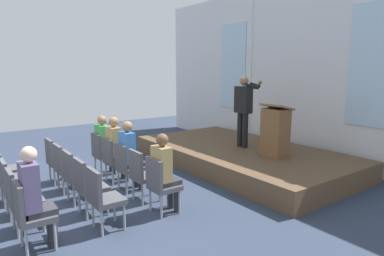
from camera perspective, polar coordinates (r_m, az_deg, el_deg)
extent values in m
plane|color=#2D384C|center=(6.34, -24.34, -12.62)|extent=(16.60, 16.60, 0.00)
cube|color=silver|center=(9.43, 16.34, 9.23)|extent=(10.94, 0.10, 4.56)
cube|color=silver|center=(10.87, 6.91, 10.29)|extent=(1.12, 0.04, 2.62)
cube|color=silver|center=(10.36, 9.61, 9.53)|extent=(0.20, 0.08, 4.56)
cube|color=silver|center=(8.21, 28.39, 9.26)|extent=(1.12, 0.04, 2.62)
cube|color=brown|center=(8.40, 8.30, -4.73)|extent=(5.37, 2.88, 0.44)
cylinder|color=black|center=(8.38, 8.08, -0.25)|extent=(0.14, 0.14, 0.84)
cylinder|color=black|center=(8.26, 8.94, -0.43)|extent=(0.14, 0.14, 0.84)
cube|color=black|center=(8.22, 8.64, 4.71)|extent=(0.42, 0.22, 0.63)
cube|color=#B28C19|center=(8.30, 9.22, 5.27)|extent=(0.06, 0.01, 0.38)
sphere|color=#8C6647|center=(8.20, 8.78, 7.85)|extent=(0.21, 0.21, 0.21)
cylinder|color=black|center=(8.44, 7.90, 5.52)|extent=(0.09, 0.28, 0.45)
cylinder|color=black|center=(8.18, 10.15, 6.90)|extent=(0.15, 0.36, 0.15)
cylinder|color=black|center=(8.30, 10.58, 7.11)|extent=(0.11, 0.34, 0.15)
sphere|color=#8C6647|center=(8.55, 11.41, 7.51)|extent=(0.10, 0.10, 0.10)
cylinder|color=black|center=(8.78, 8.43, -2.50)|extent=(0.28, 0.28, 0.03)
cylinder|color=black|center=(8.65, 8.56, 2.29)|extent=(0.02, 0.02, 1.45)
sphere|color=#262626|center=(8.58, 8.69, 7.36)|extent=(0.07, 0.07, 0.07)
cube|color=brown|center=(7.56, 13.83, -0.78)|extent=(0.52, 0.40, 1.05)
cube|color=brown|center=(7.49, 14.11, 3.49)|extent=(0.60, 0.48, 0.14)
cylinder|color=#99999E|center=(7.78, -12.71, -6.24)|extent=(0.04, 0.04, 0.40)
cylinder|color=#99999E|center=(8.10, -13.72, -5.63)|extent=(0.04, 0.04, 0.40)
cylinder|color=#99999E|center=(7.66, -15.06, -6.60)|extent=(0.04, 0.04, 0.40)
cylinder|color=#99999E|center=(7.98, -15.99, -5.96)|extent=(0.04, 0.04, 0.40)
cube|color=#47474C|center=(7.82, -14.45, -4.41)|extent=(0.46, 0.44, 0.08)
cube|color=#47474C|center=(7.69, -15.85, -2.64)|extent=(0.46, 0.06, 0.46)
cylinder|color=#2D2D33|center=(8.02, -13.42, -5.63)|extent=(0.10, 0.10, 0.44)
cylinder|color=#2D2D33|center=(7.86, -12.91, -5.93)|extent=(0.10, 0.10, 0.44)
cube|color=#2D2D33|center=(7.82, -14.06, -3.93)|extent=(0.34, 0.36, 0.12)
cube|color=green|center=(7.71, -14.92, -1.58)|extent=(0.36, 0.20, 0.56)
sphere|color=#8C6647|center=(7.65, -14.91, 1.30)|extent=(0.20, 0.20, 0.20)
cylinder|color=#99999E|center=(7.22, -10.68, -7.44)|extent=(0.04, 0.04, 0.40)
cylinder|color=#99999E|center=(7.53, -11.86, -6.74)|extent=(0.04, 0.04, 0.40)
cylinder|color=#99999E|center=(7.09, -13.19, -7.87)|extent=(0.04, 0.04, 0.40)
cylinder|color=#99999E|center=(7.41, -14.28, -7.13)|extent=(0.04, 0.04, 0.40)
cube|color=#47474C|center=(7.25, -12.58, -5.47)|extent=(0.46, 0.44, 0.08)
cube|color=#47474C|center=(7.11, -14.07, -3.59)|extent=(0.46, 0.06, 0.46)
cylinder|color=#2D2D33|center=(7.45, -11.51, -6.75)|extent=(0.10, 0.10, 0.44)
cylinder|color=#2D2D33|center=(7.30, -10.92, -7.10)|extent=(0.10, 0.10, 0.44)
cube|color=#2D2D33|center=(7.25, -12.16, -4.95)|extent=(0.34, 0.36, 0.12)
cube|color=#997F4C|center=(7.13, -13.07, -2.25)|extent=(0.36, 0.20, 0.61)
sphere|color=#8C6647|center=(7.06, -13.06, 1.04)|extent=(0.20, 0.20, 0.20)
cylinder|color=#99999E|center=(6.68, -8.31, -8.84)|extent=(0.04, 0.04, 0.40)
cylinder|color=#99999E|center=(6.98, -9.70, -8.03)|extent=(0.04, 0.04, 0.40)
cylinder|color=#99999E|center=(6.54, -10.98, -9.34)|extent=(0.04, 0.04, 0.40)
cylinder|color=#99999E|center=(6.85, -12.27, -8.48)|extent=(0.04, 0.04, 0.40)
cube|color=#47474C|center=(6.69, -10.38, -6.71)|extent=(0.46, 0.44, 0.08)
cube|color=#47474C|center=(6.54, -11.96, -4.69)|extent=(0.46, 0.06, 0.46)
cylinder|color=#2D2D33|center=(6.90, -9.29, -8.05)|extent=(0.10, 0.10, 0.44)
cylinder|color=#2D2D33|center=(6.75, -8.60, -8.45)|extent=(0.10, 0.10, 0.44)
cube|color=#2D2D33|center=(6.69, -9.93, -6.14)|extent=(0.34, 0.36, 0.12)
cube|color=#3366A5|center=(6.56, -10.89, -3.27)|extent=(0.36, 0.20, 0.60)
sphere|color=#8C6647|center=(6.49, -10.85, 0.27)|extent=(0.20, 0.20, 0.20)
cylinder|color=#99999E|center=(6.15, -5.50, -10.46)|extent=(0.04, 0.04, 0.40)
cylinder|color=#99999E|center=(6.44, -7.15, -9.51)|extent=(0.04, 0.04, 0.40)
cylinder|color=#99999E|center=(6.00, -8.35, -11.06)|extent=(0.04, 0.04, 0.40)
cylinder|color=#99999E|center=(6.30, -9.90, -10.06)|extent=(0.04, 0.04, 0.40)
cube|color=#47474C|center=(6.14, -7.78, -8.16)|extent=(0.46, 0.44, 0.08)
cube|color=#47474C|center=(5.98, -9.45, -6.00)|extent=(0.46, 0.06, 0.46)
cylinder|color=#99999E|center=(5.65, -2.14, -12.34)|extent=(0.04, 0.04, 0.40)
cylinder|color=#99999E|center=(5.93, -4.11, -11.24)|extent=(0.04, 0.04, 0.40)
cylinder|color=#99999E|center=(5.48, -5.17, -13.09)|extent=(0.04, 0.04, 0.40)
cylinder|color=#99999E|center=(5.77, -7.04, -11.91)|extent=(0.04, 0.04, 0.40)
cube|color=#47474C|center=(5.62, -4.65, -9.86)|extent=(0.46, 0.44, 0.08)
cube|color=#47474C|center=(5.44, -6.42, -7.56)|extent=(0.46, 0.06, 0.46)
cylinder|color=#2D2D33|center=(5.85, -3.55, -11.30)|extent=(0.10, 0.10, 0.44)
cylinder|color=#2D2D33|center=(5.71, -2.57, -11.85)|extent=(0.10, 0.10, 0.44)
cube|color=#2D2D33|center=(5.63, -4.13, -9.17)|extent=(0.34, 0.36, 0.12)
cube|color=#997F4C|center=(5.47, -5.16, -6.01)|extent=(0.36, 0.20, 0.56)
sphere|color=brown|center=(5.38, -5.05, -1.98)|extent=(0.20, 0.20, 0.20)
cylinder|color=#99999E|center=(7.47, -19.61, -7.27)|extent=(0.04, 0.04, 0.40)
cylinder|color=#99999E|center=(7.81, -20.37, -6.58)|extent=(0.04, 0.04, 0.40)
cylinder|color=#99999E|center=(7.39, -22.15, -7.62)|extent=(0.04, 0.04, 0.40)
cylinder|color=#99999E|center=(7.73, -22.80, -6.90)|extent=(0.04, 0.04, 0.40)
cube|color=#47474C|center=(7.53, -21.35, -5.34)|extent=(0.46, 0.44, 0.08)
cube|color=#47474C|center=(7.43, -22.90, -3.51)|extent=(0.46, 0.06, 0.46)
cylinder|color=#99999E|center=(6.89, -18.08, -8.64)|extent=(0.04, 0.04, 0.40)
cylinder|color=#99999E|center=(7.22, -18.97, -7.84)|extent=(0.04, 0.04, 0.40)
cylinder|color=#99999E|center=(6.80, -20.83, -9.05)|extent=(0.04, 0.04, 0.40)
cylinder|color=#99999E|center=(7.13, -21.61, -8.21)|extent=(0.04, 0.04, 0.40)
cube|color=#47474C|center=(6.94, -19.99, -6.54)|extent=(0.46, 0.44, 0.08)
cube|color=#47474C|center=(6.82, -21.66, -4.58)|extent=(0.46, 0.06, 0.46)
cylinder|color=#99999E|center=(6.32, -16.26, -10.26)|extent=(0.04, 0.04, 0.40)
cylinder|color=#99999E|center=(6.64, -17.33, -9.31)|extent=(0.04, 0.04, 0.40)
cylinder|color=#99999E|center=(6.22, -19.25, -10.75)|extent=(0.04, 0.04, 0.40)
cylinder|color=#99999E|center=(6.55, -20.18, -9.75)|extent=(0.04, 0.04, 0.40)
cube|color=#47474C|center=(6.35, -18.38, -7.97)|extent=(0.46, 0.44, 0.08)
cube|color=#47474C|center=(6.23, -20.18, -5.85)|extent=(0.46, 0.06, 0.46)
cylinder|color=#99999E|center=(5.76, -14.05, -12.19)|extent=(0.04, 0.04, 0.40)
cylinder|color=#99999E|center=(6.07, -15.35, -11.06)|extent=(0.04, 0.04, 0.40)
cylinder|color=#99999E|center=(5.65, -17.32, -12.78)|extent=(0.04, 0.04, 0.40)
cylinder|color=#99999E|center=(5.97, -18.46, -11.59)|extent=(0.04, 0.04, 0.40)
cube|color=#47474C|center=(5.78, -16.42, -9.68)|extent=(0.46, 0.44, 0.08)
cube|color=#47474C|center=(5.64, -18.38, -7.39)|extent=(0.46, 0.06, 0.46)
cylinder|color=#99999E|center=(5.22, -11.33, -14.50)|extent=(0.04, 0.04, 0.40)
cylinder|color=#99999E|center=(5.52, -12.94, -13.14)|extent=(0.04, 0.04, 0.40)
cylinder|color=#99999E|center=(5.10, -14.93, -15.24)|extent=(0.04, 0.04, 0.40)
cylinder|color=#99999E|center=(5.41, -16.35, -13.79)|extent=(0.04, 0.04, 0.40)
cube|color=#47474C|center=(5.21, -14.00, -11.74)|extent=(0.46, 0.44, 0.08)
cube|color=#47474C|center=(5.06, -16.15, -9.27)|extent=(0.46, 0.06, 0.46)
cylinder|color=#99999E|center=(7.28, -27.01, -8.25)|extent=(0.04, 0.04, 0.40)
cylinder|color=#99999E|center=(7.63, -27.45, -7.49)|extent=(0.04, 0.04, 0.40)
cube|color=#47474C|center=(7.37, -28.70, -6.23)|extent=(0.46, 0.44, 0.08)
cylinder|color=#99999E|center=(6.68, -26.12, -9.78)|extent=(0.04, 0.04, 0.40)
cylinder|color=#99999E|center=(7.02, -26.65, -8.88)|extent=(0.04, 0.04, 0.40)
cylinder|color=#99999E|center=(6.64, -29.05, -10.14)|extent=(0.04, 0.04, 0.40)
cylinder|color=#99999E|center=(6.98, -29.43, -9.22)|extent=(0.04, 0.04, 0.40)
cube|color=#47474C|center=(6.76, -27.98, -7.57)|extent=(0.46, 0.44, 0.08)
cylinder|color=#99999E|center=(6.09, -25.05, -11.60)|extent=(0.04, 0.04, 0.40)
cylinder|color=#99999E|center=(6.42, -25.68, -10.53)|extent=(0.04, 0.04, 0.40)
cylinder|color=#99999E|center=(6.05, -28.27, -12.02)|extent=(0.04, 0.04, 0.40)
cylinder|color=#99999E|center=(6.38, -28.73, -10.92)|extent=(0.04, 0.04, 0.40)
cube|color=#47474C|center=(6.16, -27.11, -9.17)|extent=(0.46, 0.44, 0.08)
cube|color=#47474C|center=(6.06, -29.10, -6.96)|extent=(0.46, 0.06, 0.46)
cylinder|color=#99999E|center=(5.51, -23.73, -13.81)|extent=(0.04, 0.04, 0.40)
cylinder|color=#99999E|center=(5.84, -24.51, -12.51)|extent=(0.04, 0.04, 0.40)
cylinder|color=#99999E|center=(5.46, -27.31, -14.31)|extent=(0.04, 0.04, 0.40)
cylinder|color=#99999E|center=(5.79, -27.88, -12.96)|extent=(0.04, 0.04, 0.40)
cube|color=#47474C|center=(5.56, -26.05, -11.11)|extent=(0.46, 0.44, 0.08)
cube|color=#47474C|center=(5.45, -28.26, -8.70)|extent=(0.46, 0.06, 0.46)
cylinder|color=#99999E|center=(4.94, -22.06, -16.53)|extent=(0.04, 0.04, 0.40)
cylinder|color=#99999E|center=(5.26, -23.05, -14.92)|extent=(0.04, 0.04, 0.40)
cylinder|color=#99999E|center=(4.89, -26.10, -17.14)|extent=(0.04, 0.04, 0.40)
cylinder|color=#99999E|center=(5.21, -26.82, -15.47)|extent=(0.04, 0.04, 0.40)
cube|color=#47474C|center=(4.97, -24.72, -13.50)|extent=(0.46, 0.44, 0.08)
cube|color=#47474C|center=(4.85, -27.19, -10.87)|extent=(0.46, 0.06, 0.46)
cylinder|color=#2D2D33|center=(5.17, -22.72, -15.09)|extent=(0.10, 0.10, 0.44)
cylinder|color=#2D2D33|center=(5.01, -22.22, -15.88)|extent=(0.10, 0.10, 0.44)
cube|color=#2D2D33|center=(4.96, -24.07, -12.76)|extent=(0.34, 0.36, 0.12)
cube|color=#594C72|center=(4.82, -25.68, -8.87)|extent=(0.36, 0.20, 0.62)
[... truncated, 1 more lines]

